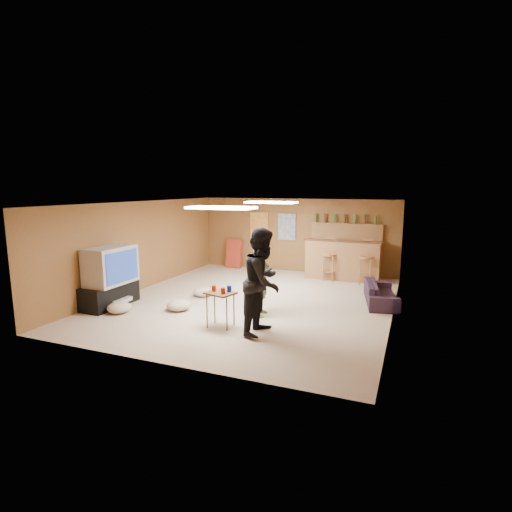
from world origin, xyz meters
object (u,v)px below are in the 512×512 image
at_px(tv_body, 111,265).
at_px(sofa, 381,293).
at_px(bar_counter, 343,260).
at_px(person_olive, 260,275).
at_px(tray_table, 221,310).
at_px(person_black, 263,281).

height_order(tv_body, sofa, tv_body).
height_order(bar_counter, person_olive, person_olive).
relative_size(bar_counter, person_olive, 1.21).
height_order(person_olive, tray_table, person_olive).
bearing_deg(tv_body, bar_counter, 47.00).
bearing_deg(tray_table, sofa, 45.76).
relative_size(person_olive, sofa, 1.03).
xyz_separation_m(bar_counter, person_black, (-0.58, -4.71, 0.38)).
distance_m(person_black, sofa, 3.28).
bearing_deg(tray_table, bar_counter, 73.42).
distance_m(person_olive, person_black, 0.98).
xyz_separation_m(tv_body, tray_table, (2.74, -0.28, -0.57)).
distance_m(person_olive, tray_table, 1.12).
relative_size(person_olive, person_black, 0.89).
bearing_deg(person_black, tv_body, 88.74).
bearing_deg(tray_table, person_olive, 64.67).
height_order(person_olive, person_black, person_black).
bearing_deg(bar_counter, person_black, -97.04).
bearing_deg(tv_body, tray_table, -5.79).
bearing_deg(bar_counter, tray_table, -106.58).
bearing_deg(sofa, person_black, 135.60).
bearing_deg(tv_body, sofa, 24.16).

